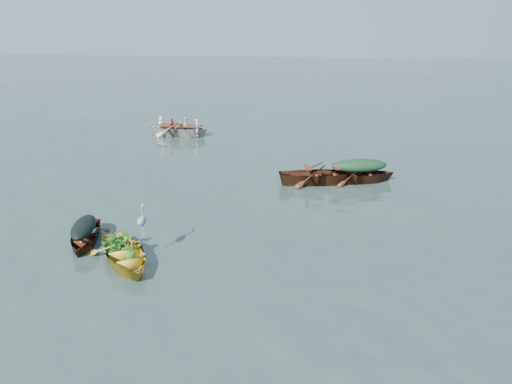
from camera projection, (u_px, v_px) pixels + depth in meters
ground at (261, 237)px, 14.85m from camera, size 140.00×140.00×0.00m
yellow_dinghy at (125, 263)px, 13.30m from camera, size 3.19×3.65×0.94m
dark_covered_boat at (86, 243)px, 14.51m from camera, size 1.76×3.22×0.72m
green_tarp_boat at (358, 182)px, 19.81m from camera, size 4.25×2.16×0.93m
open_wooden_boat at (321, 183)px, 19.65m from camera, size 4.81×2.26×1.10m
rowed_boat at (180, 136)px, 27.45m from camera, size 4.66×1.77×1.10m
dark_tarp_cover at (83, 225)px, 14.32m from camera, size 0.97×1.77×0.40m
green_tarp_cover at (359, 165)px, 19.57m from camera, size 2.34×1.19×0.52m
thwart_benches at (322, 170)px, 19.46m from camera, size 2.43×1.27×0.04m
heron at (142, 227)px, 13.28m from camera, size 0.46×0.49×0.92m
dinghy_weeds at (119, 229)px, 13.51m from camera, size 1.09×1.14×0.60m
rowers at (179, 119)px, 27.14m from camera, size 3.29×1.51×0.76m
oars at (179, 126)px, 27.26m from camera, size 0.83×2.64×0.06m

